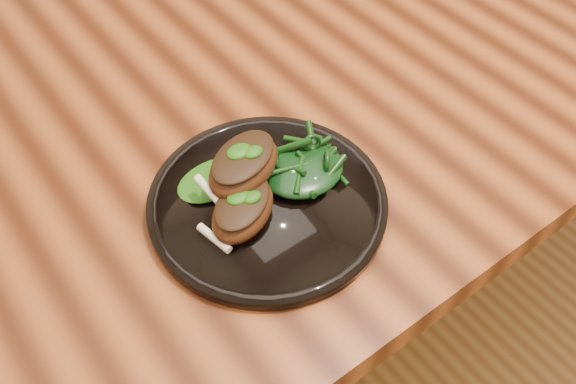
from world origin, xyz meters
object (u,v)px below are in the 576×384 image
object	(u,v)px
lamb_chop_front	(242,209)
desk	(365,68)
plate	(268,202)
greens_heap	(303,165)

from	to	relation	value
lamb_chop_front	desk	bearing A→B (deg)	29.31
desk	plate	distance (m)	0.39
plate	greens_heap	world-z (taller)	greens_heap
desk	lamb_chop_front	bearing A→B (deg)	-150.69
plate	lamb_chop_front	world-z (taller)	lamb_chop_front
desk	greens_heap	size ratio (longest dim) A/B	16.44
lamb_chop_front	greens_heap	distance (m)	0.09
desk	greens_heap	distance (m)	0.35
greens_heap	desk	bearing A→B (deg)	34.83
desk	greens_heap	bearing A→B (deg)	-145.17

